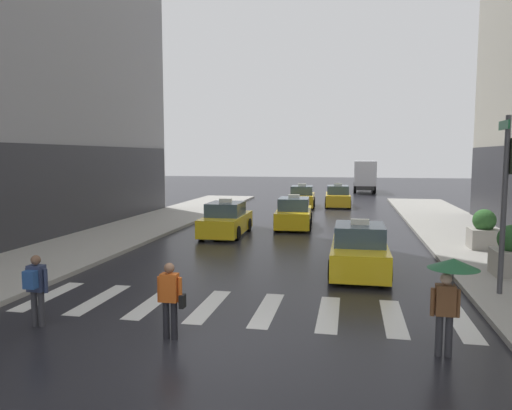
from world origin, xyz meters
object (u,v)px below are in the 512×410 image
taxi_second (226,220)px  planter_near_corner (512,253)px  taxi_fifth (338,197)px  pedestrian_with_umbrella (450,280)px  taxi_third (294,214)px  taxi_lead (359,251)px  box_truck (365,175)px  pedestrian_with_backpack (36,285)px  planter_mid_block (484,231)px  pedestrian_with_handbag (170,296)px  traffic_light_pole (509,180)px  taxi_fourth (302,198)px

taxi_second → planter_near_corner: size_ratio=2.85×
taxi_fifth → pedestrian_with_umbrella: (2.86, -27.75, 0.79)m
taxi_third → taxi_fifth: same height
taxi_lead → taxi_fifth: bearing=93.5°
box_truck → pedestrian_with_backpack: (-8.42, -43.18, -0.88)m
planter_mid_block → taxi_third: bearing=147.6°
taxi_lead → box_truck: size_ratio=0.60×
box_truck → pedestrian_with_backpack: size_ratio=4.58×
pedestrian_with_backpack → pedestrian_with_handbag: (3.26, -0.11, -0.04)m
traffic_light_pole → taxi_lead: bearing=148.0°
taxi_third → box_truck: box_truck is taller
taxi_third → taxi_fourth: 10.52m
taxi_second → pedestrian_with_handbag: bearing=-80.2°
taxi_fourth → planter_mid_block: size_ratio=2.89×
pedestrian_with_backpack → pedestrian_with_umbrella: bearing=0.5°
taxi_second → pedestrian_with_umbrella: size_ratio=2.35×
traffic_light_pole → taxi_second: 13.66m
taxi_third → planter_near_corner: taxi_third is taller
pedestrian_with_umbrella → pedestrian_with_handbag: pedestrian_with_umbrella is taller
traffic_light_pole → taxi_lead: size_ratio=1.06×
taxi_lead → pedestrian_with_umbrella: pedestrian_with_umbrella is taller
taxi_second → pedestrian_with_handbag: size_ratio=2.77×
taxi_fourth → pedestrian_with_backpack: 27.11m
planter_mid_block → planter_near_corner: bearing=-94.2°
pedestrian_with_backpack → box_truck: bearing=79.0°
planter_mid_block → taxi_second: bearing=169.7°
taxi_fourth → box_truck: box_truck is taller
taxi_fifth → pedestrian_with_umbrella: 27.91m
traffic_light_pole → taxi_second: bearing=138.9°
taxi_second → box_truck: bearing=76.1°
pedestrian_with_umbrella → planter_mid_block: 11.57m
taxi_second → planter_mid_block: 11.49m
taxi_fourth → taxi_fifth: size_ratio=1.00×
pedestrian_with_handbag → planter_near_corner: 10.96m
traffic_light_pole → taxi_lead: traffic_light_pole is taller
taxi_lead → taxi_second: same height
taxi_fourth → taxi_fifth: bearing=19.3°
taxi_second → pedestrian_with_handbag: (2.29, -13.29, 0.21)m
taxi_fifth → pedestrian_with_umbrella: pedestrian_with_umbrella is taller
taxi_second → planter_near_corner: (10.97, -6.60, 0.15)m
taxi_fourth → taxi_fifth: (2.66, 0.93, 0.00)m
taxi_fourth → pedestrian_with_backpack: size_ratio=2.80×
taxi_fourth → box_truck: size_ratio=0.61×
pedestrian_with_backpack → planter_mid_block: 16.56m
traffic_light_pole → pedestrian_with_handbag: bearing=-150.3°
taxi_second → planter_mid_block: (11.30, -2.06, 0.15)m
taxi_third → taxi_fifth: (2.06, 11.43, 0.00)m
taxi_lead → box_truck: bearing=88.2°
taxi_fifth → pedestrian_with_backpack: (-6.00, -27.84, 0.25)m
pedestrian_with_backpack → taxi_second: bearing=85.8°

